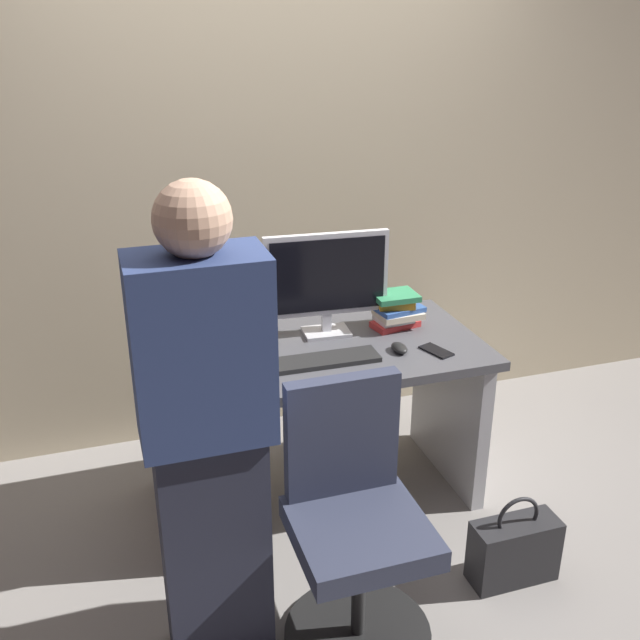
{
  "coord_description": "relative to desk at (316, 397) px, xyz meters",
  "views": [
    {
      "loc": [
        -0.84,
        -2.64,
        2.04
      ],
      "look_at": [
        0.0,
        -0.05,
        0.89
      ],
      "focal_mm": 40.92,
      "sensor_mm": 36.0,
      "label": 1
    }
  ],
  "objects": [
    {
      "name": "cup_by_monitor",
      "position": [
        -0.55,
        0.1,
        0.28
      ],
      "size": [
        0.07,
        0.07,
        0.1
      ],
      "primitive_type": "cylinder",
      "color": "#D84C3F",
      "rests_on": "desk"
    },
    {
      "name": "person_at_desk",
      "position": [
        -0.58,
        -0.71,
        0.33
      ],
      "size": [
        0.4,
        0.24,
        1.64
      ],
      "color": "#262838",
      "rests_on": "ground"
    },
    {
      "name": "cup_near_keyboard",
      "position": [
        -0.48,
        -0.06,
        0.28
      ],
      "size": [
        0.08,
        0.08,
        0.1
      ],
      "primitive_type": "cylinder",
      "color": "white",
      "rests_on": "desk"
    },
    {
      "name": "office_chair",
      "position": [
        -0.11,
        -0.77,
        -0.08
      ],
      "size": [
        0.52,
        0.52,
        0.94
      ],
      "color": "black",
      "rests_on": "ground"
    },
    {
      "name": "cell_phone",
      "position": [
        0.47,
        -0.18,
        0.24
      ],
      "size": [
        0.11,
        0.16,
        0.01
      ],
      "primitive_type": "cube",
      "rotation": [
        0.0,
        0.0,
        0.33
      ],
      "color": "black",
      "rests_on": "desk"
    },
    {
      "name": "book_stack",
      "position": [
        0.41,
        0.11,
        0.31
      ],
      "size": [
        0.24,
        0.19,
        0.16
      ],
      "color": "red",
      "rests_on": "desk"
    },
    {
      "name": "monitor",
      "position": [
        0.09,
        0.13,
        0.49
      ],
      "size": [
        0.54,
        0.15,
        0.46
      ],
      "color": "silver",
      "rests_on": "desk"
    },
    {
      "name": "keyboard",
      "position": [
        -0.0,
        -0.14,
        0.24
      ],
      "size": [
        0.43,
        0.14,
        0.02
      ],
      "primitive_type": "cube",
      "rotation": [
        0.0,
        0.0,
        -0.02
      ],
      "color": "#262626",
      "rests_on": "desk"
    },
    {
      "name": "wall_back",
      "position": [
        0.0,
        0.78,
        0.99
      ],
      "size": [
        6.4,
        0.1,
        3.0
      ],
      "primitive_type": "cube",
      "color": "tan",
      "rests_on": "ground"
    },
    {
      "name": "desk",
      "position": [
        0.0,
        0.0,
        0.0
      ],
      "size": [
        1.42,
        0.73,
        0.74
      ],
      "color": "#4C4C51",
      "rests_on": "ground"
    },
    {
      "name": "handbag",
      "position": [
        0.56,
        -0.74,
        -0.37
      ],
      "size": [
        0.34,
        0.14,
        0.38
      ],
      "color": "#262628",
      "rests_on": "ground"
    },
    {
      "name": "mouse",
      "position": [
        0.32,
        -0.14,
        0.25
      ],
      "size": [
        0.06,
        0.1,
        0.03
      ],
      "primitive_type": "ellipsoid",
      "color": "black",
      "rests_on": "desk"
    },
    {
      "name": "ground_plane",
      "position": [
        0.0,
        0.0,
        -0.51
      ],
      "size": [
        9.0,
        9.0,
        0.0
      ],
      "primitive_type": "plane",
      "color": "gray"
    }
  ]
}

